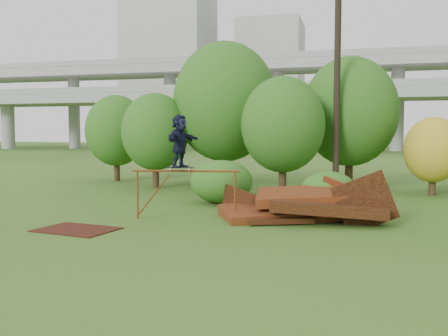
% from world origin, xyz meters
% --- Properties ---
extents(ground, '(240.00, 240.00, 0.00)m').
position_xyz_m(ground, '(0.00, 0.00, 0.00)').
color(ground, '#2D5116').
rests_on(ground, ground).
extents(scrap_pile, '(5.63, 3.41, 1.93)m').
position_xyz_m(scrap_pile, '(1.53, 2.72, 0.41)').
color(scrap_pile, '#48230D').
rests_on(scrap_pile, ground).
extents(grind_rail, '(3.30, 0.62, 1.53)m').
position_xyz_m(grind_rail, '(-1.97, 1.83, 1.17)').
color(grind_rail, maroon).
rests_on(grind_rail, ground).
extents(skateboard, '(0.84, 0.35, 0.08)m').
position_xyz_m(skateboard, '(-2.15, 1.80, 1.60)').
color(skateboard, black).
rests_on(skateboard, grind_rail).
extents(skater, '(0.82, 1.57, 1.61)m').
position_xyz_m(skater, '(-2.15, 1.80, 2.42)').
color(skater, black).
rests_on(skater, skateboard).
extents(flat_plate, '(2.32, 1.84, 0.03)m').
position_xyz_m(flat_plate, '(-4.32, -0.57, 0.01)').
color(flat_plate, '#37150B').
rests_on(flat_plate, ground).
extents(tree_0, '(3.27, 3.27, 4.61)m').
position_xyz_m(tree_0, '(-6.35, 9.97, 2.72)').
color(tree_0, black).
rests_on(tree_0, ground).
extents(tree_1, '(5.16, 5.16, 7.18)m').
position_xyz_m(tree_1, '(-3.25, 11.47, 4.21)').
color(tree_1, black).
rests_on(tree_1, ground).
extents(tree_2, '(3.64, 3.64, 5.12)m').
position_xyz_m(tree_2, '(-0.00, 9.00, 3.03)').
color(tree_2, black).
rests_on(tree_2, ground).
extents(tree_3, '(4.54, 4.54, 6.30)m').
position_xyz_m(tree_3, '(2.78, 11.99, 3.68)').
color(tree_3, black).
rests_on(tree_3, ground).
extents(tree_4, '(2.43, 2.43, 3.35)m').
position_xyz_m(tree_4, '(6.26, 10.13, 1.95)').
color(tree_4, black).
rests_on(tree_4, ground).
extents(tree_6, '(3.41, 3.41, 4.76)m').
position_xyz_m(tree_6, '(-9.76, 12.61, 2.80)').
color(tree_6, black).
rests_on(tree_6, ground).
extents(shrub_left, '(2.38, 2.20, 1.65)m').
position_xyz_m(shrub_left, '(-1.83, 5.52, 0.82)').
color(shrub_left, '#184813').
rests_on(shrub_left, ground).
extents(shrub_right, '(1.94, 1.78, 1.37)m').
position_xyz_m(shrub_right, '(2.20, 4.48, 0.69)').
color(shrub_right, '#184813').
rests_on(shrub_right, ground).
extents(utility_pole, '(1.40, 0.28, 11.11)m').
position_xyz_m(utility_pole, '(2.25, 9.53, 5.63)').
color(utility_pole, black).
rests_on(utility_pole, ground).
extents(freeway_overpass, '(160.00, 15.00, 13.70)m').
position_xyz_m(freeway_overpass, '(0.00, 62.92, 10.32)').
color(freeway_overpass, gray).
rests_on(freeway_overpass, ground).
extents(building_left, '(18.00, 16.00, 35.00)m').
position_xyz_m(building_left, '(-38.00, 95.00, 17.50)').
color(building_left, '#9E9E99').
rests_on(building_left, ground).
extents(building_right, '(14.00, 14.00, 28.00)m').
position_xyz_m(building_right, '(-16.00, 102.00, 14.00)').
color(building_right, '#9E9E99').
rests_on(building_right, ground).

